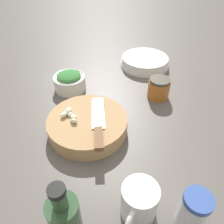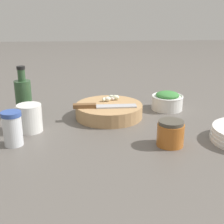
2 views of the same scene
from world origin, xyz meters
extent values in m
plane|color=#56514C|center=(0.00, 0.00, 0.00)|extent=(5.00, 5.00, 0.00)
cylinder|color=tan|center=(0.04, -0.11, 0.02)|extent=(0.23, 0.23, 0.05)
cube|color=brown|center=(0.12, -0.08, 0.05)|extent=(0.08, 0.02, 0.01)
cube|color=#B2B2B7|center=(0.02, -0.08, 0.05)|extent=(0.13, 0.04, 0.01)
ellipsoid|color=silver|center=(0.06, -0.15, 0.05)|extent=(0.02, 0.02, 0.01)
ellipsoid|color=#E4ECCA|center=(0.03, -0.18, 0.05)|extent=(0.03, 0.03, 0.01)
ellipsoid|color=silver|center=(0.03, -0.16, 0.05)|extent=(0.02, 0.02, 0.01)
ellipsoid|color=#E6EAC2|center=(0.01, -0.17, 0.05)|extent=(0.03, 0.03, 0.02)
ellipsoid|color=#EBE6CB|center=(0.04, -0.15, 0.05)|extent=(0.03, 0.02, 0.02)
cylinder|color=silver|center=(-0.18, -0.18, 0.02)|extent=(0.11, 0.11, 0.05)
torus|color=silver|center=(-0.18, -0.18, 0.05)|extent=(0.12, 0.12, 0.01)
ellipsoid|color=#387A38|center=(-0.18, -0.18, 0.05)|extent=(0.08, 0.08, 0.02)
cylinder|color=silver|center=(0.32, 0.09, 0.04)|extent=(0.05, 0.05, 0.08)
cylinder|color=#334F99|center=(0.32, 0.09, 0.09)|extent=(0.05, 0.05, 0.01)
cylinder|color=silver|center=(0.29, -0.01, 0.04)|extent=(0.07, 0.07, 0.08)
torus|color=silver|center=(0.32, -0.03, 0.04)|extent=(0.05, 0.04, 0.06)
cylinder|color=#B26023|center=(-0.11, 0.13, 0.03)|extent=(0.07, 0.07, 0.06)
cylinder|color=#474238|center=(-0.11, 0.13, 0.07)|extent=(0.07, 0.07, 0.01)
cylinder|color=#2D4C2D|center=(0.33, -0.14, 0.06)|extent=(0.05, 0.05, 0.13)
cylinder|color=#2D4C2D|center=(0.33, -0.14, 0.14)|extent=(0.02, 0.02, 0.04)
cylinder|color=black|center=(0.33, -0.14, 0.17)|extent=(0.03, 0.03, 0.01)
camera|label=1|loc=(0.50, -0.07, 0.46)|focal=35.00mm
camera|label=2|loc=(0.11, 0.89, 0.36)|focal=50.00mm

